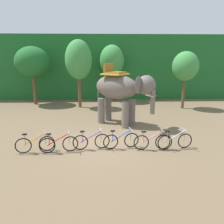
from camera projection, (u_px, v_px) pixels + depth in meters
ground_plane at (103, 142)px, 11.05m from camera, size 80.00×80.00×0.00m
foliage_hedge at (103, 67)px, 24.34m from camera, size 36.00×6.00×6.26m
tree_far_left at (32, 62)px, 19.15m from camera, size 2.95×2.95×5.05m
tree_center at (79, 60)px, 17.88m from camera, size 2.16×2.16×5.52m
tree_center_right at (112, 61)px, 20.50m from camera, size 2.25×2.25×5.25m
tree_center_left at (185, 66)px, 17.61m from camera, size 2.07×2.07×4.60m
elephant at (121, 90)px, 13.43m from camera, size 3.93×3.41×3.78m
bike_orange at (35, 144)px, 9.80m from camera, size 1.68×0.57×0.92m
bike_red at (59, 144)px, 9.79m from camera, size 1.69×0.52×0.92m
bike_purple at (91, 141)px, 10.13m from camera, size 1.70×0.52×0.92m
bike_blue at (121, 140)px, 10.23m from camera, size 1.69×0.53×0.92m
bike_pink at (152, 142)px, 10.07m from camera, size 1.71×0.52×0.92m
bike_white at (175, 141)px, 10.15m from camera, size 1.69×0.52×0.92m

